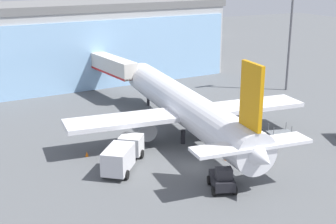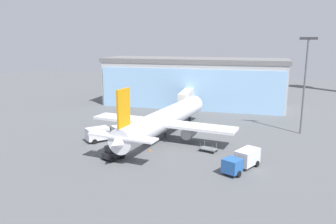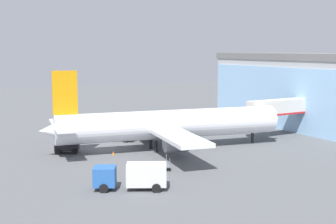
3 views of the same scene
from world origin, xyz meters
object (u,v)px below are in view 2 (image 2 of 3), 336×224
Objects in this scene: catering_truck at (105,133)px; pushback_tug at (113,153)px; airplane at (164,120)px; safety_cone_nose at (150,150)px; fuel_truck at (243,160)px; apron_light_mast at (305,78)px; baggage_cart at (208,149)px; jet_bridge at (187,96)px; safety_cone_wingtip at (106,132)px.

catering_truck is 1.94× the size of pushback_tug.
airplane is 65.14× the size of safety_cone_nose.
apron_light_mast is at bearing -177.84° from fuel_truck.
fuel_truck is (25.81, -5.89, 0.00)m from catering_truck.
apron_light_mast reaches higher than baggage_cart.
pushback_tug is 6.60× the size of safety_cone_nose.
catering_truck is 2.27× the size of baggage_cart.
fuel_truck reaches higher than baggage_cart.
apron_light_mast is at bearing 61.97° from baggage_cart.
safety_cone_wingtip is at bearing 147.65° from jet_bridge.
apron_light_mast is at bearing -28.05° from pushback_tug.
apron_light_mast is at bearing -116.58° from jet_bridge.
apron_light_mast is at bearing 38.73° from safety_cone_nose.
jet_bridge is 28.92m from baggage_cart.
fuel_truck is (-8.87, -22.68, -9.70)m from apron_light_mast.
safety_cone_nose is at bearing -30.51° from safety_cone_wingtip.
apron_light_mast is 0.53× the size of airplane.
airplane is 5.08× the size of catering_truck.
catering_truck is at bearing 57.15° from pushback_tug.
apron_light_mast reaches higher than airplane.
safety_cone_wingtip is (-12.16, -0.70, -3.28)m from airplane.
airplane reaches higher than jet_bridge.
jet_bridge is 3.73× the size of pushback_tug.
jet_bridge is 36.87m from fuel_truck.
jet_bridge is at bearing 64.12° from safety_cone_wingtip.
fuel_truck is 19.82m from pushback_tug.
apron_light_mast is 40.46m from safety_cone_wingtip.
fuel_truck is 13.77× the size of safety_cone_nose.
airplane is 11.33m from catering_truck.
catering_truck reaches higher than safety_cone_nose.
baggage_cart is at bearing -132.16° from apron_light_mast.
pushback_tug is 6.60× the size of safety_cone_wingtip.
jet_bridge is 21.34m from airplane.
jet_bridge is 29.68m from safety_cone_nose.
baggage_cart is 5.65× the size of safety_cone_wingtip.
fuel_truck is (17.45, -32.32, -3.20)m from jet_bridge.
airplane is 11.36m from baggage_cart.
airplane is at bearing 5.19° from pushback_tug.
safety_cone_wingtip is (-2.29, 4.47, -1.19)m from catering_truck.
apron_light_mast is 39.73m from catering_truck.
safety_cone_wingtip is at bearing -86.73° from fuel_truck.
fuel_truck is at bearing -111.35° from apron_light_mast.
airplane reaches higher than safety_cone_nose.
safety_cone_wingtip is at bearing -161.58° from apron_light_mast.
jet_bridge reaches higher than safety_cone_nose.
catering_truck reaches higher than baggage_cart.
safety_cone_nose is (-24.51, -19.66, -10.89)m from apron_light_mast.
pushback_tug is at bearing -59.50° from fuel_truck.
apron_light_mast reaches higher than pushback_tug.
jet_bridge reaches higher than pushback_tug.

